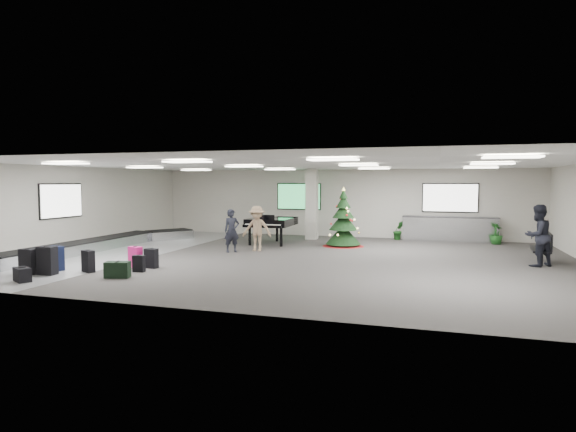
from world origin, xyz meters
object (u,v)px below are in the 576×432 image
(traveler_a, at_px, (232,231))
(potted_plant_right, at_px, (496,234))
(traveler_bench, at_px, (538,236))
(bench, at_px, (544,246))
(baggage_carousel, at_px, (104,244))
(traveler_b, at_px, (257,229))
(service_counter, at_px, (449,229))
(pink_suitcase, at_px, (135,257))
(grand_piano, at_px, (271,222))
(christmas_tree, at_px, (343,226))
(potted_plant_left, at_px, (398,230))

(traveler_a, bearing_deg, potted_plant_right, -12.54)
(traveler_bench, bearing_deg, traveler_a, -37.68)
(bench, height_order, traveler_bench, traveler_bench)
(baggage_carousel, xyz_separation_m, traveler_b, (5.83, 1.31, 0.64))
(traveler_b, bearing_deg, service_counter, 30.21)
(baggage_carousel, bearing_deg, pink_suitcase, -40.76)
(bench, distance_m, traveler_b, 9.76)
(potted_plant_right, bearing_deg, traveler_b, -151.44)
(grand_piano, relative_size, traveler_bench, 1.18)
(christmas_tree, bearing_deg, traveler_b, -140.94)
(service_counter, relative_size, christmas_tree, 1.68)
(service_counter, height_order, traveler_bench, traveler_bench)
(pink_suitcase, bearing_deg, traveler_b, 75.19)
(pink_suitcase, bearing_deg, baggage_carousel, 152.16)
(bench, bearing_deg, service_counter, 123.34)
(baggage_carousel, bearing_deg, traveler_b, 12.70)
(potted_plant_left, xyz_separation_m, potted_plant_right, (4.03, -0.38, 0.02))
(service_counter, relative_size, traveler_b, 2.39)
(christmas_tree, distance_m, traveler_bench, 7.18)
(service_counter, relative_size, potted_plant_right, 4.53)
(service_counter, relative_size, traveler_a, 2.54)
(traveler_b, distance_m, potted_plant_left, 7.11)
(christmas_tree, relative_size, bench, 1.50)
(service_counter, distance_m, potted_plant_right, 1.94)
(service_counter, height_order, traveler_b, traveler_b)
(christmas_tree, height_order, potted_plant_left, christmas_tree)
(pink_suitcase, distance_m, grand_piano, 6.89)
(pink_suitcase, relative_size, traveler_bench, 0.34)
(traveler_a, distance_m, potted_plant_right, 11.04)
(potted_plant_right, bearing_deg, traveler_a, -150.81)
(pink_suitcase, bearing_deg, service_counter, 59.37)
(service_counter, xyz_separation_m, grand_piano, (-7.21, -3.25, 0.36))
(grand_piano, relative_size, potted_plant_left, 2.63)
(pink_suitcase, bearing_deg, christmas_tree, 65.31)
(christmas_tree, height_order, traveler_bench, christmas_tree)
(grand_piano, distance_m, traveler_b, 2.18)
(traveler_bench, relative_size, potted_plant_right, 2.14)
(baggage_carousel, xyz_separation_m, traveler_bench, (15.27, 0.75, 0.74))
(bench, bearing_deg, baggage_carousel, -168.88)
(baggage_carousel, bearing_deg, grand_piano, 31.77)
(traveler_a, height_order, traveler_bench, traveler_bench)
(christmas_tree, xyz_separation_m, traveler_b, (-2.85, -2.31, 0.02))
(potted_plant_right, bearing_deg, pink_suitcase, -140.51)
(pink_suitcase, relative_size, grand_piano, 0.29)
(baggage_carousel, height_order, traveler_b, traveler_b)
(potted_plant_right, bearing_deg, baggage_carousel, -157.33)
(bench, relative_size, traveler_b, 0.95)
(baggage_carousel, height_order, traveler_bench, traveler_bench)
(potted_plant_left, bearing_deg, bench, -45.63)
(service_counter, relative_size, grand_piano, 1.80)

